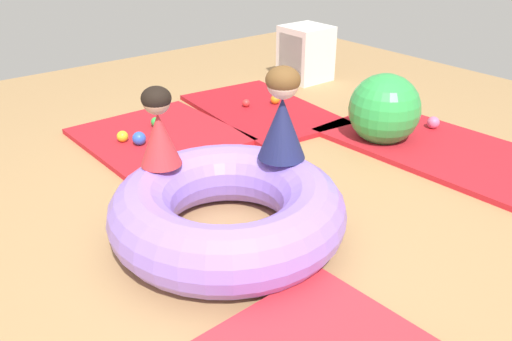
# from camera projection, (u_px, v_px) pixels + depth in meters

# --- Properties ---
(ground_plane) EXTENTS (8.00, 8.00, 0.00)m
(ground_plane) POSITION_uv_depth(u_px,v_px,m) (252.00, 235.00, 3.10)
(ground_plane) COLOR tan
(gym_mat_far_right) EXTENTS (1.79, 1.04, 0.04)m
(gym_mat_far_right) POSITION_uv_depth(u_px,v_px,m) (438.00, 148.00, 4.14)
(gym_mat_far_right) COLOR red
(gym_mat_far_right) RESTS_ON ground
(gym_mat_far_left) EXTENTS (1.18, 1.12, 0.04)m
(gym_mat_far_left) POSITION_uv_depth(u_px,v_px,m) (158.00, 136.00, 4.35)
(gym_mat_far_left) COLOR red
(gym_mat_far_left) RESTS_ON ground
(gym_mat_front) EXTENTS (1.53, 1.04, 0.04)m
(gym_mat_front) POSITION_uv_depth(u_px,v_px,m) (262.00, 110.00, 4.88)
(gym_mat_front) COLOR #B21923
(gym_mat_front) RESTS_ON ground
(inflatable_cushion) EXTENTS (1.30, 1.30, 0.35)m
(inflatable_cushion) POSITION_uv_depth(u_px,v_px,m) (228.00, 211.00, 2.99)
(inflatable_cushion) COLOR #9975EA
(inflatable_cushion) RESTS_ON ground
(child_in_navy) EXTENTS (0.34, 0.34, 0.54)m
(child_in_navy) POSITION_uv_depth(u_px,v_px,m) (282.00, 114.00, 3.08)
(child_in_navy) COLOR navy
(child_in_navy) RESTS_ON inflatable_cushion
(child_in_red) EXTENTS (0.30, 0.30, 0.46)m
(child_in_red) POSITION_uv_depth(u_px,v_px,m) (159.00, 128.00, 3.01)
(child_in_red) COLOR red
(child_in_red) RESTS_ON inflatable_cushion
(play_ball_red) EXTENTS (0.07, 0.07, 0.07)m
(play_ball_red) POSITION_uv_depth(u_px,v_px,m) (246.00, 103.00, 4.90)
(play_ball_red) COLOR red
(play_ball_red) RESTS_ON gym_mat_front
(play_ball_yellow) EXTENTS (0.09, 0.09, 0.09)m
(play_ball_yellow) POSITION_uv_depth(u_px,v_px,m) (123.00, 136.00, 4.18)
(play_ball_yellow) COLOR yellow
(play_ball_yellow) RESTS_ON gym_mat_far_left
(play_ball_blue) EXTENTS (0.10, 0.10, 0.10)m
(play_ball_blue) POSITION_uv_depth(u_px,v_px,m) (139.00, 138.00, 4.12)
(play_ball_blue) COLOR blue
(play_ball_blue) RESTS_ON gym_mat_far_left
(play_ball_green) EXTENTS (0.08, 0.08, 0.08)m
(play_ball_green) POSITION_uv_depth(u_px,v_px,m) (156.00, 122.00, 4.46)
(play_ball_green) COLOR green
(play_ball_green) RESTS_ON gym_mat_far_left
(play_ball_pink) EXTENTS (0.10, 0.10, 0.10)m
(play_ball_pink) POSITION_uv_depth(u_px,v_px,m) (433.00, 122.00, 4.43)
(play_ball_pink) COLOR pink
(play_ball_pink) RESTS_ON gym_mat_far_right
(play_ball_orange) EXTENTS (0.08, 0.08, 0.08)m
(play_ball_orange) POSITION_uv_depth(u_px,v_px,m) (275.00, 99.00, 4.96)
(play_ball_orange) COLOR orange
(play_ball_orange) RESTS_ON gym_mat_front
(play_ball_teal_second) EXTENTS (0.08, 0.08, 0.08)m
(play_ball_teal_second) POSITION_uv_depth(u_px,v_px,m) (394.00, 112.00, 4.66)
(play_ball_teal_second) COLOR teal
(play_ball_teal_second) RESTS_ON gym_mat_far_right
(exercise_ball_large) EXTENTS (0.55, 0.55, 0.55)m
(exercise_ball_large) POSITION_uv_depth(u_px,v_px,m) (384.00, 109.00, 4.16)
(exercise_ball_large) COLOR green
(exercise_ball_large) RESTS_ON ground
(storage_cube) EXTENTS (0.44, 0.44, 0.56)m
(storage_cube) POSITION_uv_depth(u_px,v_px,m) (304.00, 54.00, 5.67)
(storage_cube) COLOR white
(storage_cube) RESTS_ON ground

